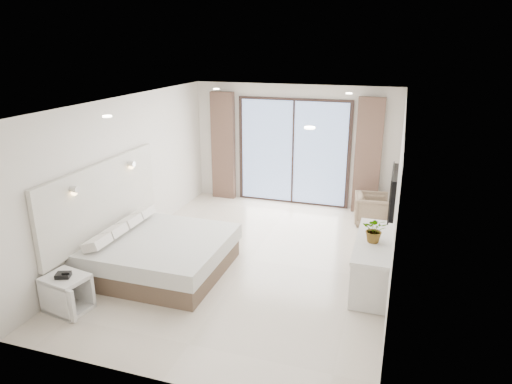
% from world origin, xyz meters
% --- Properties ---
extents(ground, '(6.20, 6.20, 0.00)m').
position_xyz_m(ground, '(0.00, 0.00, 0.00)').
color(ground, beige).
rests_on(ground, ground).
extents(room_shell, '(4.62, 6.22, 2.72)m').
position_xyz_m(room_shell, '(-0.20, 0.66, 1.58)').
color(room_shell, silver).
rests_on(room_shell, ground).
extents(bed, '(2.08, 1.98, 0.72)m').
position_xyz_m(bed, '(-1.27, -0.82, 0.31)').
color(bed, brown).
rests_on(bed, ground).
extents(nightstand, '(0.65, 0.57, 0.52)m').
position_xyz_m(nightstand, '(-1.93, -2.24, 0.26)').
color(nightstand, silver).
rests_on(nightstand, ground).
extents(phone, '(0.23, 0.20, 0.06)m').
position_xyz_m(phone, '(-1.93, -2.26, 0.56)').
color(phone, black).
rests_on(phone, nightstand).
extents(console_desk, '(0.53, 1.70, 0.77)m').
position_xyz_m(console_desk, '(2.04, -0.26, 0.57)').
color(console_desk, silver).
rests_on(console_desk, ground).
extents(plant, '(0.35, 0.39, 0.31)m').
position_xyz_m(plant, '(2.04, -0.34, 0.92)').
color(plant, '#33662D').
rests_on(plant, console_desk).
extents(armchair, '(0.70, 0.74, 0.68)m').
position_xyz_m(armchair, '(1.85, 2.32, 0.34)').
color(armchair, '#8D7B5C').
rests_on(armchair, ground).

